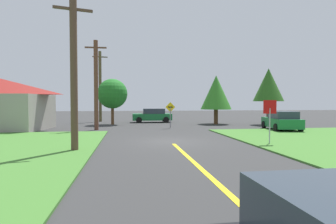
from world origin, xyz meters
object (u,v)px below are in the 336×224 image
utility_pole_mid (96,84)px  oak_tree_right (216,93)px  utility_pole_far (100,86)px  car_on_crossroad (282,121)px  utility_pole_near (74,73)px  oak_tree_left (112,94)px  car_approaching_junction (153,116)px  stop_sign (270,113)px  direction_sign (170,112)px  pine_tree_center (268,85)px

utility_pole_mid → oak_tree_right: 12.96m
utility_pole_far → car_on_crossroad: bearing=-38.7°
utility_pole_near → oak_tree_left: bearing=86.7°
car_approaching_junction → car_on_crossroad: (9.95, -10.81, 0.00)m
stop_sign → utility_pole_mid: (-10.46, 9.81, 2.13)m
car_on_crossroad → direction_sign: bearing=79.7°
utility_pole_mid → pine_tree_center: (17.27, 3.02, 0.29)m
car_approaching_junction → utility_pole_far: 7.46m
car_on_crossroad → utility_pole_mid: size_ratio=0.61×
stop_sign → oak_tree_left: size_ratio=0.51×
stop_sign → pine_tree_center: bearing=-115.7°
car_on_crossroad → oak_tree_right: (-3.38, 7.18, 2.61)m
car_approaching_junction → utility_pole_mid: size_ratio=0.61×
utility_pole_near → pine_tree_center: (17.15, 13.41, 0.40)m
car_approaching_junction → utility_pole_mid: bearing=57.4°
car_approaching_junction → direction_sign: direction_sign is taller
utility_pole_mid → oak_tree_left: utility_pole_mid is taller
car_on_crossroad → car_approaching_junction: bearing=52.0°
car_approaching_junction → utility_pole_mid: (-5.54, -8.24, 3.08)m
stop_sign → oak_tree_right: bearing=-94.2°
utility_pole_near → direction_sign: bearing=60.0°
stop_sign → utility_pole_far: utility_pole_far is taller
stop_sign → oak_tree_left: oak_tree_left is taller
car_approaching_junction → pine_tree_center: pine_tree_center is taller
utility_pole_far → oak_tree_right: 14.04m
utility_pole_near → utility_pole_mid: 10.39m
utility_pole_near → car_on_crossroad: bearing=27.0°
direction_sign → oak_tree_right: (5.61, 3.96, 1.94)m
utility_pole_mid → car_on_crossroad: bearing=-9.4°
utility_pole_mid → direction_sign: utility_pole_mid is taller
car_approaching_junction → utility_pole_far: (-6.20, 2.15, 3.56)m
car_approaching_junction → pine_tree_center: 13.27m
direction_sign → utility_pole_near: bearing=-120.0°
car_on_crossroad → utility_pole_near: 17.50m
stop_sign → car_on_crossroad: size_ratio=0.54×
utility_pole_mid → oak_tree_left: bearing=79.6°
stop_sign → pine_tree_center: size_ratio=0.42×
utility_pole_mid → utility_pole_far: utility_pole_far is taller
stop_sign → oak_tree_right: oak_tree_right is taller
utility_pole_mid → utility_pole_near: bearing=-89.3°
stop_sign → direction_sign: 11.20m
car_on_crossroad → utility_pole_near: size_ratio=0.63×
direction_sign → utility_pole_far: bearing=126.3°
oak_tree_left → oak_tree_right: 11.11m
utility_pole_far → oak_tree_left: size_ratio=1.76×
car_approaching_junction → oak_tree_left: (-4.49, -2.54, 2.45)m
car_on_crossroad → utility_pole_near: (-15.37, -7.82, 2.97)m
pine_tree_center → car_approaching_junction: bearing=156.0°
utility_pole_near → oak_tree_right: size_ratio=1.40×
stop_sign → oak_tree_left: (-9.41, 15.51, 1.51)m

